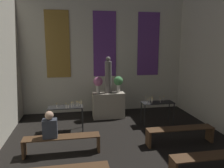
% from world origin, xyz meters
% --- Properties ---
extents(wall_back, '(6.90, 0.16, 4.66)m').
position_xyz_m(wall_back, '(0.00, 9.71, 2.36)').
color(wall_back, beige).
rests_on(wall_back, ground_plane).
extents(altar, '(1.20, 0.60, 0.99)m').
position_xyz_m(altar, '(0.00, 8.76, 0.49)').
color(altar, '#ADA38E').
rests_on(altar, ground_plane).
extents(statue, '(0.25, 0.25, 1.37)m').
position_xyz_m(statue, '(0.00, 8.76, 1.63)').
color(statue, slate).
rests_on(statue, altar).
extents(flower_vase_left, '(0.35, 0.35, 0.62)m').
position_xyz_m(flower_vase_left, '(-0.39, 8.76, 1.39)').
color(flower_vase_left, beige).
rests_on(flower_vase_left, altar).
extents(flower_vase_right, '(0.35, 0.35, 0.62)m').
position_xyz_m(flower_vase_right, '(0.39, 8.76, 1.39)').
color(flower_vase_right, beige).
rests_on(flower_vase_right, altar).
extents(candle_rack_left, '(1.12, 0.44, 1.01)m').
position_xyz_m(candle_rack_left, '(-1.57, 7.69, 0.69)').
color(candle_rack_left, black).
rests_on(candle_rack_left, ground_plane).
extents(candle_rack_right, '(1.12, 0.44, 1.01)m').
position_xyz_m(candle_rack_right, '(1.58, 7.70, 0.70)').
color(candle_rack_right, black).
rests_on(candle_rack_right, ground_plane).
extents(pew_third_right, '(1.95, 0.36, 0.48)m').
position_xyz_m(pew_third_right, '(1.65, 4.60, 0.35)').
color(pew_third_right, '#4C331E').
rests_on(pew_third_right, ground_plane).
extents(pew_back_left, '(1.95, 0.36, 0.48)m').
position_xyz_m(pew_back_left, '(-1.65, 6.14, 0.35)').
color(pew_back_left, '#4C331E').
rests_on(pew_back_left, ground_plane).
extents(pew_back_right, '(1.95, 0.36, 0.48)m').
position_xyz_m(pew_back_right, '(1.65, 6.14, 0.35)').
color(pew_back_right, '#4C331E').
rests_on(pew_back_right, ground_plane).
extents(person_seated, '(0.36, 0.24, 0.70)m').
position_xyz_m(person_seated, '(-1.93, 6.14, 0.79)').
color(person_seated, '#383D47').
rests_on(person_seated, pew_back_left).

